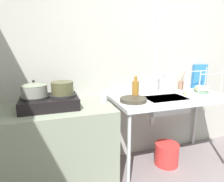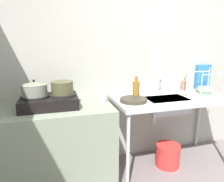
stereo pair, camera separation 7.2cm
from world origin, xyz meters
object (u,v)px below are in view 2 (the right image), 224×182
(faucet, at_px, (162,81))
(frying_pan, at_px, (133,100))
(pot_on_right_burner, at_px, (62,88))
(cup_by_rack, at_px, (192,94))
(pot_on_left_burner, at_px, (34,89))
(percolator, at_px, (103,95))
(dish_rack, at_px, (204,91))
(cereal_box, at_px, (203,77))
(bucket_on_floor, at_px, (168,155))
(small_bowl_on_drainboard, at_px, (192,95))
(utensil_jar, at_px, (184,85))
(sink_basin, at_px, (166,105))
(bottle_by_sink, at_px, (136,89))
(stove, at_px, (50,101))

(faucet, bearing_deg, frying_pan, -160.55)
(pot_on_right_burner, relative_size, cup_by_rack, 2.78)
(pot_on_left_burner, distance_m, percolator, 0.67)
(cup_by_rack, bearing_deg, pot_on_left_burner, 177.96)
(pot_on_right_burner, distance_m, dish_rack, 1.68)
(cereal_box, xyz_separation_m, bucket_on_floor, (-0.67, -0.32, -0.90))
(pot_on_left_burner, relative_size, faucet, 0.92)
(frying_pan, bearing_deg, cereal_box, 16.25)
(percolator, xyz_separation_m, small_bowl_on_drainboard, (1.06, -0.04, -0.06))
(frying_pan, height_order, utensil_jar, utensil_jar)
(pot_on_right_burner, xyz_separation_m, percolator, (0.41, 0.01, -0.11))
(cereal_box, bearing_deg, utensil_jar, -172.12)
(utensil_jar, bearing_deg, faucet, -157.30)
(sink_basin, xyz_separation_m, frying_pan, (-0.41, -0.02, 0.10))
(bottle_by_sink, bearing_deg, pot_on_right_burner, -175.04)
(dish_rack, distance_m, utensil_jar, 0.29)
(percolator, distance_m, small_bowl_on_drainboard, 1.07)
(pot_on_left_burner, relative_size, percolator, 1.49)
(stove, distance_m, pot_on_left_burner, 0.18)
(pot_on_right_burner, height_order, cereal_box, cereal_box)
(percolator, relative_size, dish_rack, 0.46)
(pot_on_left_burner, xyz_separation_m, dish_rack, (1.93, 0.00, -0.14))
(pot_on_right_burner, bearing_deg, dish_rack, 0.08)
(percolator, distance_m, sink_basin, 0.75)
(stove, xyz_separation_m, small_bowl_on_drainboard, (1.60, -0.03, -0.04))
(pot_on_left_burner, xyz_separation_m, cup_by_rack, (1.70, -0.06, -0.15))
(cup_by_rack, xyz_separation_m, utensil_jar, (0.13, 0.34, 0.02))
(percolator, bearing_deg, small_bowl_on_drainboard, -2.22)
(pot_on_right_burner, relative_size, small_bowl_on_drainboard, 1.31)
(sink_basin, height_order, utensil_jar, utensil_jar)
(cereal_box, bearing_deg, percolator, -162.66)
(frying_pan, relative_size, bottle_by_sink, 1.15)
(cereal_box, bearing_deg, bottle_by_sink, -161.85)
(cup_by_rack, bearing_deg, bucket_on_floor, 174.07)
(faucet, xyz_separation_m, small_bowl_on_drainboard, (0.33, -0.12, -0.16))
(bucket_on_floor, bearing_deg, frying_pan, -177.56)
(pot_on_right_burner, relative_size, percolator, 1.32)
(bottle_by_sink, distance_m, bucket_on_floor, 0.93)
(faucet, distance_m, dish_rack, 0.55)
(stove, xyz_separation_m, pot_on_right_burner, (0.13, 0.00, 0.13))
(sink_basin, distance_m, cereal_box, 0.84)
(bucket_on_floor, bearing_deg, small_bowl_on_drainboard, 1.64)
(sink_basin, relative_size, bucket_on_floor, 1.63)
(pot_on_right_burner, xyz_separation_m, sink_basin, (1.14, -0.04, -0.26))
(sink_basin, bearing_deg, percolator, 175.94)
(dish_rack, height_order, bucket_on_floor, dish_rack)
(small_bowl_on_drainboard, bearing_deg, pot_on_right_burner, 178.92)
(bucket_on_floor, bearing_deg, utensil_jar, 39.58)
(pot_on_right_burner, distance_m, faucet, 1.15)
(dish_rack, bearing_deg, frying_pan, -176.49)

